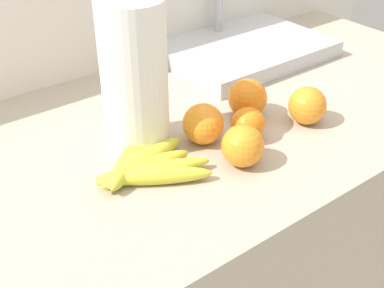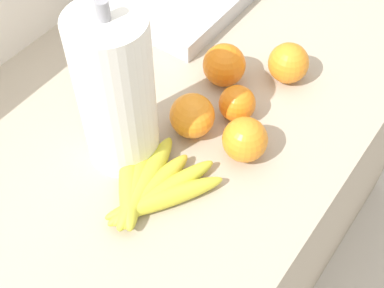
% 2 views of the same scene
% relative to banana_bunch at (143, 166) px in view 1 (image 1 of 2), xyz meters
% --- Properties ---
extents(counter, '(1.41, 0.69, 0.93)m').
position_rel_banana_bunch_xyz_m(counter, '(0.26, 0.09, -0.48)').
color(counter, '#ADA08C').
rests_on(counter, ground).
extents(wall_back, '(1.81, 0.06, 1.30)m').
position_rel_banana_bunch_xyz_m(wall_back, '(0.26, 0.47, -0.29)').
color(wall_back, silver).
rests_on(wall_back, ground).
extents(banana_bunch, '(0.21, 0.21, 0.04)m').
position_rel_banana_bunch_xyz_m(banana_bunch, '(0.00, 0.00, 0.00)').
color(banana_bunch, yellow).
rests_on(banana_bunch, counter).
extents(orange_right, '(0.08, 0.08, 0.08)m').
position_rel_banana_bunch_xyz_m(orange_right, '(0.16, -0.08, 0.02)').
color(orange_right, orange).
rests_on(orange_right, counter).
extents(orange_center, '(0.08, 0.08, 0.08)m').
position_rel_banana_bunch_xyz_m(orange_center, '(0.29, 0.05, 0.02)').
color(orange_center, orange).
rests_on(orange_center, counter).
extents(orange_far_right, '(0.07, 0.07, 0.07)m').
position_rel_banana_bunch_xyz_m(orange_far_right, '(0.23, -0.03, 0.02)').
color(orange_far_right, orange).
rests_on(orange_far_right, counter).
extents(orange_back_right, '(0.08, 0.08, 0.08)m').
position_rel_banana_bunch_xyz_m(orange_back_right, '(0.15, 0.02, 0.02)').
color(orange_back_right, orange).
rests_on(orange_back_right, counter).
extents(orange_front, '(0.08, 0.08, 0.08)m').
position_rel_banana_bunch_xyz_m(orange_front, '(0.37, -0.05, 0.02)').
color(orange_front, orange).
rests_on(orange_front, counter).
extents(paper_towel_roll, '(0.12, 0.12, 0.32)m').
position_rel_banana_bunch_xyz_m(paper_towel_roll, '(0.05, 0.09, 0.13)').
color(paper_towel_roll, white).
rests_on(paper_towel_roll, counter).
extents(sink_basin, '(0.42, 0.32, 0.22)m').
position_rel_banana_bunch_xyz_m(sink_basin, '(0.50, 0.29, 0.01)').
color(sink_basin, '#B7BABF').
rests_on(sink_basin, counter).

